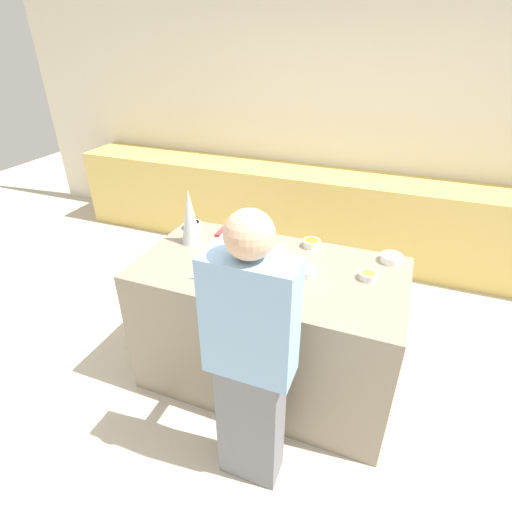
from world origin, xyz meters
The scene contains 14 objects.
ground_plane centered at (0.00, 0.00, 0.00)m, with size 12.00×12.00×0.00m, color beige.
wall_back centered at (0.00, 2.33, 1.30)m, with size 8.00×0.05×2.60m.
back_cabinet_block centered at (0.00, 2.01, 0.44)m, with size 6.00×0.60×0.88m.
kitchen_island centered at (0.00, 0.00, 0.46)m, with size 1.65×0.88×0.92m.
baking_tray centered at (-0.18, -0.16, 0.92)m, with size 0.43×0.27×0.01m.
gingerbread_house centered at (-0.18, -0.16, 1.04)m, with size 0.19×0.16×0.29m.
decorative_tree centered at (-0.61, 0.12, 1.11)m, with size 0.14×0.14×0.38m.
candy_bowl_far_right centered at (0.58, 0.08, 0.94)m, with size 0.10×0.10×0.04m.
candy_bowl_far_left centered at (0.23, -0.01, 0.94)m, with size 0.12×0.12×0.05m.
candy_bowl_near_tray_right centered at (0.17, 0.35, 0.95)m, with size 0.11×0.11×0.05m.
candy_bowl_center_rear centered at (-0.71, 0.31, 0.95)m, with size 0.12×0.12×0.05m.
candy_bowl_near_tray_left centered at (0.69, 0.34, 0.95)m, with size 0.13×0.13×0.05m.
cookbook centered at (-0.41, 0.32, 0.93)m, with size 0.19×0.15×0.02m.
person centered at (0.15, -0.69, 0.83)m, with size 0.42×0.53×1.60m.
Camera 1 is at (0.68, -1.98, 2.20)m, focal length 28.00 mm.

